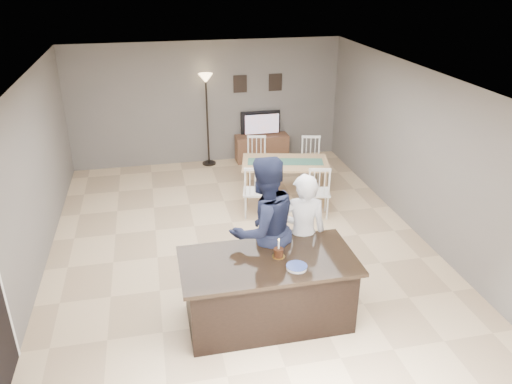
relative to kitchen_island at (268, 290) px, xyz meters
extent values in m
plane|color=#D5B488|center=(0.00, 1.80, -0.45)|extent=(8.00, 8.00, 0.00)
plane|color=slate|center=(0.00, 5.80, 0.90)|extent=(6.00, 0.00, 6.00)
plane|color=slate|center=(0.00, -2.20, 0.90)|extent=(6.00, 0.00, 6.00)
plane|color=slate|center=(-3.00, 1.80, 0.90)|extent=(0.00, 8.00, 8.00)
plane|color=slate|center=(3.00, 1.80, 0.90)|extent=(0.00, 8.00, 8.00)
plane|color=white|center=(0.00, 1.80, 2.25)|extent=(8.00, 8.00, 0.00)
cube|color=black|center=(0.00, 0.00, -0.03)|extent=(2.00, 1.00, 0.85)
cube|color=black|center=(0.00, 0.00, 0.42)|extent=(2.15, 1.10, 0.05)
cube|color=brown|center=(1.20, 5.57, -0.15)|extent=(1.20, 0.40, 0.60)
imported|color=black|center=(1.20, 5.64, 0.41)|extent=(0.91, 0.12, 0.53)
plane|color=#DE5418|center=(1.20, 5.56, 0.42)|extent=(0.78, 0.00, 0.78)
cube|color=black|center=(0.75, 5.78, 1.30)|extent=(0.30, 0.02, 0.38)
cube|color=black|center=(1.55, 5.78, 1.30)|extent=(0.30, 0.02, 0.38)
imported|color=silver|center=(0.61, 0.55, 0.42)|extent=(0.70, 0.52, 1.75)
imported|color=#1B203B|center=(0.07, 0.55, 0.56)|extent=(1.19, 1.06, 2.02)
cylinder|color=gold|center=(0.14, 0.04, 0.45)|extent=(0.16, 0.16, 0.00)
cylinder|color=#371D0F|center=(0.14, 0.04, 0.50)|extent=(0.12, 0.12, 0.11)
cylinder|color=white|center=(0.14, 0.04, 0.62)|extent=(0.02, 0.02, 0.12)
sphere|color=#FFBF4C|center=(0.14, 0.04, 0.69)|extent=(0.02, 0.02, 0.02)
cylinder|color=white|center=(0.28, -0.26, 0.45)|extent=(0.24, 0.24, 0.01)
cylinder|color=white|center=(0.28, -0.26, 0.46)|extent=(0.24, 0.24, 0.01)
cylinder|color=white|center=(0.28, -0.26, 0.48)|extent=(0.24, 0.24, 0.01)
cylinder|color=#304394|center=(0.28, -0.26, 0.48)|extent=(0.25, 0.25, 0.00)
cube|color=tan|center=(1.17, 3.46, 0.28)|extent=(1.78, 1.25, 0.04)
cylinder|color=tan|center=(0.38, 3.26, -0.10)|extent=(0.06, 0.06, 0.72)
cylinder|color=tan|center=(1.96, 3.66, -0.10)|extent=(0.06, 0.06, 0.72)
cube|color=#3B6B56|center=(1.17, 3.46, 0.31)|extent=(1.46, 0.67, 0.01)
cube|color=silver|center=(0.47, 2.90, 0.00)|extent=(0.51, 0.49, 0.04)
cylinder|color=silver|center=(0.26, 2.78, -0.24)|extent=(0.03, 0.03, 0.43)
cylinder|color=silver|center=(0.67, 3.02, -0.24)|extent=(0.03, 0.03, 0.43)
cube|color=silver|center=(0.43, 2.72, 0.51)|extent=(0.38, 0.12, 0.05)
cube|color=silver|center=(1.55, 2.64, 0.00)|extent=(0.51, 0.49, 0.04)
cylinder|color=silver|center=(1.35, 2.53, -0.24)|extent=(0.03, 0.03, 0.43)
cylinder|color=silver|center=(1.75, 2.76, -0.24)|extent=(0.03, 0.03, 0.43)
cube|color=silver|center=(1.51, 2.47, 0.51)|extent=(0.38, 0.12, 0.05)
cube|color=silver|center=(0.79, 4.27, 0.00)|extent=(0.51, 0.49, 0.04)
cylinder|color=silver|center=(0.99, 4.39, -0.24)|extent=(0.03, 0.03, 0.43)
cylinder|color=silver|center=(0.58, 4.16, -0.24)|extent=(0.03, 0.03, 0.43)
cube|color=silver|center=(0.83, 4.45, 0.51)|extent=(0.38, 0.12, 0.05)
cube|color=silver|center=(1.87, 4.02, 0.00)|extent=(0.51, 0.49, 0.04)
cylinder|color=silver|center=(2.08, 4.14, -0.24)|extent=(0.03, 0.03, 0.43)
cylinder|color=silver|center=(1.67, 3.90, -0.24)|extent=(0.03, 0.03, 0.43)
cube|color=silver|center=(1.91, 4.20, 0.51)|extent=(0.38, 0.12, 0.05)
cylinder|color=black|center=(-0.03, 5.59, -0.44)|extent=(0.31, 0.31, 0.03)
cylinder|color=black|center=(-0.03, 5.59, 0.51)|extent=(0.04, 0.04, 1.88)
cone|color=#FED38B|center=(-0.03, 5.59, 1.49)|extent=(0.31, 0.31, 0.20)
camera|label=1|loc=(-1.24, -5.01, 3.72)|focal=35.00mm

